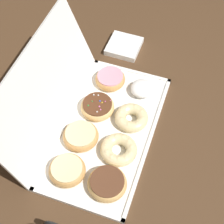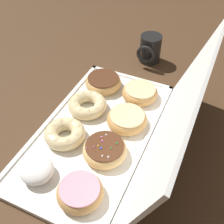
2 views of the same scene
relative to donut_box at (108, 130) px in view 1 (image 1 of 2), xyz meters
The scene contains 12 objects.
ground_plane 0.01m from the donut_box, ahead, with size 3.00×3.00×0.00m, color #4C331E.
donut_box is the anchor object (origin of this frame).
box_lid_open 0.25m from the donut_box, 90.00° to the left, with size 0.56×0.30×0.01m, color white.
chocolate_frosted_donut_0 0.20m from the donut_box, 160.72° to the right, with size 0.12×0.12×0.04m.
cruller_donut_1 0.10m from the donut_box, 138.34° to the right, with size 0.12×0.12×0.04m.
cruller_donut_2 0.09m from the donut_box, 47.08° to the right, with size 0.11×0.11×0.04m.
powdered_filled_donut_3 0.20m from the donut_box, 18.21° to the right, with size 0.08×0.08×0.04m.
glazed_ring_donut_4 0.20m from the donut_box, 161.34° to the left, with size 0.11×0.11×0.04m.
glazed_ring_donut_5 0.10m from the donut_box, 131.60° to the left, with size 0.12×0.12×0.04m.
sprinkle_donut_6 0.09m from the donut_box, 43.07° to the left, with size 0.12×0.12×0.04m.
pink_frosted_donut_7 0.21m from the donut_box, 17.07° to the left, with size 0.11×0.11×0.04m.
napkin_stack 0.40m from the donut_box, 10.13° to the left, with size 0.13×0.13×0.02m, color white.
Camera 1 is at (-0.57, -0.21, 0.99)m, focal length 54.88 mm.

